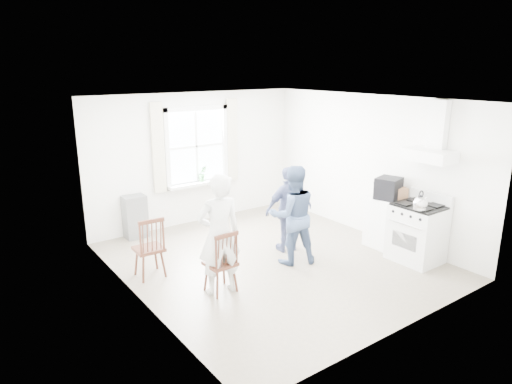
{
  "coord_description": "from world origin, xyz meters",
  "views": [
    {
      "loc": [
        -4.26,
        -5.43,
        3.09
      ],
      "look_at": [
        -0.19,
        0.2,
        1.16
      ],
      "focal_mm": 32.0,
      "sensor_mm": 36.0,
      "label": 1
    }
  ],
  "objects_px": {
    "windsor_chair_a": "(151,242)",
    "person_mid": "(293,215)",
    "gas_stove": "(417,232)",
    "low_cabinet": "(385,222)",
    "windsor_chair_b": "(224,256)",
    "person_left": "(219,235)",
    "person_right": "(289,209)",
    "stereo_stack": "(388,188)"
  },
  "relations": [
    {
      "from": "person_mid",
      "to": "windsor_chair_a",
      "type": "bearing_deg",
      "value": 1.45
    },
    {
      "from": "gas_stove",
      "to": "person_left",
      "type": "distance_m",
      "value": 3.32
    },
    {
      "from": "windsor_chair_b",
      "to": "windsor_chair_a",
      "type": "bearing_deg",
      "value": 120.97
    },
    {
      "from": "windsor_chair_a",
      "to": "person_mid",
      "type": "distance_m",
      "value": 2.22
    },
    {
      "from": "gas_stove",
      "to": "windsor_chair_b",
      "type": "distance_m",
      "value": 3.25
    },
    {
      "from": "person_left",
      "to": "person_mid",
      "type": "bearing_deg",
      "value": -162.7
    },
    {
      "from": "gas_stove",
      "to": "person_right",
      "type": "xyz_separation_m",
      "value": [
        -1.41,
        1.55,
        0.25
      ]
    },
    {
      "from": "low_cabinet",
      "to": "person_right",
      "type": "relative_size",
      "value": 0.61
    },
    {
      "from": "low_cabinet",
      "to": "person_right",
      "type": "distance_m",
      "value": 1.73
    },
    {
      "from": "stereo_stack",
      "to": "windsor_chair_a",
      "type": "relative_size",
      "value": 0.51
    },
    {
      "from": "windsor_chair_a",
      "to": "person_mid",
      "type": "bearing_deg",
      "value": -20.24
    },
    {
      "from": "windsor_chair_b",
      "to": "person_right",
      "type": "distance_m",
      "value": 1.87
    },
    {
      "from": "low_cabinet",
      "to": "gas_stove",
      "type": "bearing_deg",
      "value": -95.68
    },
    {
      "from": "gas_stove",
      "to": "windsor_chair_a",
      "type": "bearing_deg",
      "value": 153.19
    },
    {
      "from": "gas_stove",
      "to": "person_right",
      "type": "height_order",
      "value": "person_right"
    },
    {
      "from": "low_cabinet",
      "to": "person_mid",
      "type": "relative_size",
      "value": 0.56
    },
    {
      "from": "stereo_stack",
      "to": "windsor_chair_b",
      "type": "height_order",
      "value": "stereo_stack"
    },
    {
      "from": "person_mid",
      "to": "windsor_chair_b",
      "type": "bearing_deg",
      "value": 32.22
    },
    {
      "from": "low_cabinet",
      "to": "windsor_chair_b",
      "type": "bearing_deg",
      "value": 177.09
    },
    {
      "from": "gas_stove",
      "to": "person_left",
      "type": "relative_size",
      "value": 0.65
    },
    {
      "from": "gas_stove",
      "to": "low_cabinet",
      "type": "bearing_deg",
      "value": 84.32
    },
    {
      "from": "stereo_stack",
      "to": "low_cabinet",
      "type": "bearing_deg",
      "value": 48.12
    },
    {
      "from": "windsor_chair_b",
      "to": "person_right",
      "type": "xyz_separation_m",
      "value": [
        1.73,
        0.69,
        0.17
      ]
    },
    {
      "from": "gas_stove",
      "to": "low_cabinet",
      "type": "distance_m",
      "value": 0.7
    },
    {
      "from": "windsor_chair_b",
      "to": "person_left",
      "type": "relative_size",
      "value": 0.54
    },
    {
      "from": "low_cabinet",
      "to": "person_right",
      "type": "xyz_separation_m",
      "value": [
        -1.48,
        0.85,
        0.29
      ]
    },
    {
      "from": "gas_stove",
      "to": "low_cabinet",
      "type": "height_order",
      "value": "gas_stove"
    },
    {
      "from": "windsor_chair_b",
      "to": "person_right",
      "type": "relative_size",
      "value": 0.63
    },
    {
      "from": "low_cabinet",
      "to": "person_left",
      "type": "distance_m",
      "value": 3.26
    },
    {
      "from": "low_cabinet",
      "to": "person_right",
      "type": "height_order",
      "value": "person_right"
    },
    {
      "from": "low_cabinet",
      "to": "windsor_chair_b",
      "type": "height_order",
      "value": "windsor_chair_b"
    },
    {
      "from": "low_cabinet",
      "to": "person_left",
      "type": "height_order",
      "value": "person_left"
    },
    {
      "from": "person_mid",
      "to": "person_right",
      "type": "xyz_separation_m",
      "value": [
        0.27,
        0.42,
        -0.07
      ]
    },
    {
      "from": "windsor_chair_b",
      "to": "person_left",
      "type": "distance_m",
      "value": 0.31
    },
    {
      "from": "person_left",
      "to": "person_right",
      "type": "xyz_separation_m",
      "value": [
        1.75,
        0.6,
        -0.12
      ]
    },
    {
      "from": "windsor_chair_b",
      "to": "person_mid",
      "type": "relative_size",
      "value": 0.58
    },
    {
      "from": "person_left",
      "to": "person_right",
      "type": "distance_m",
      "value": 1.85
    },
    {
      "from": "gas_stove",
      "to": "person_left",
      "type": "height_order",
      "value": "person_left"
    },
    {
      "from": "windsor_chair_a",
      "to": "person_left",
      "type": "distance_m",
      "value": 1.15
    },
    {
      "from": "windsor_chair_b",
      "to": "person_mid",
      "type": "xyz_separation_m",
      "value": [
        1.46,
        0.27,
        0.24
      ]
    },
    {
      "from": "gas_stove",
      "to": "stereo_stack",
      "type": "distance_m",
      "value": 0.88
    },
    {
      "from": "person_right",
      "to": "person_mid",
      "type": "bearing_deg",
      "value": 68.07
    }
  ]
}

